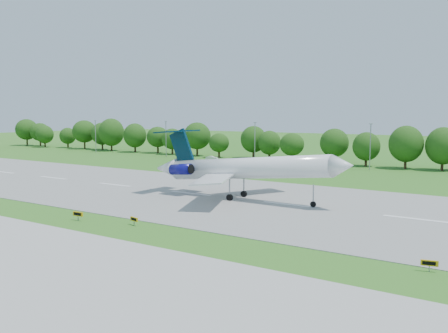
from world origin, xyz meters
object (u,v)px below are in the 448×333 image
at_px(airliner, 237,168).
at_px(service_vehicle_a, 212,158).
at_px(service_vehicle_b, 228,161).
at_px(taxi_sign_left, 78,214).

bearing_deg(airliner, service_vehicle_a, 129.66).
height_order(service_vehicle_a, service_vehicle_b, service_vehicle_a).
bearing_deg(airliner, service_vehicle_b, 125.81).
xyz_separation_m(airliner, service_vehicle_b, (-37.20, 52.85, -4.94)).
relative_size(service_vehicle_a, service_vehicle_b, 1.13).
bearing_deg(taxi_sign_left, service_vehicle_b, 104.24).
relative_size(airliner, service_vehicle_b, 11.43).
height_order(airliner, taxi_sign_left, airliner).
bearing_deg(taxi_sign_left, airliner, 66.45).
height_order(taxi_sign_left, service_vehicle_b, taxi_sign_left).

